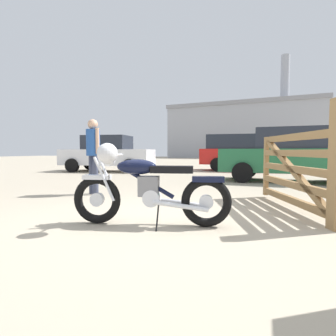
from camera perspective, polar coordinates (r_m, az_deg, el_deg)
ground_plane at (r=3.97m, az=-2.95°, el=-10.57°), size 80.00×80.00×0.00m
vintage_motorcycle at (r=3.61m, az=-4.55°, el=-4.05°), size 2.06×0.80×1.07m
timber_gate at (r=4.75m, az=25.63°, el=0.01°), size 0.99×2.43×1.60m
bystander at (r=6.37m, az=-15.08°, el=3.89°), size 0.42×0.30×1.66m
red_hatchback_near at (r=13.92m, az=16.18°, el=3.30°), size 4.77×2.12×1.74m
pale_sedan_back at (r=13.38m, az=-12.22°, el=2.91°), size 4.40×2.38×1.67m
silver_sedan_mid at (r=9.49m, az=23.79°, el=2.46°), size 4.27×2.07×1.67m
industrial_building at (r=40.78m, az=15.70°, el=7.22°), size 20.82×12.24×13.48m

